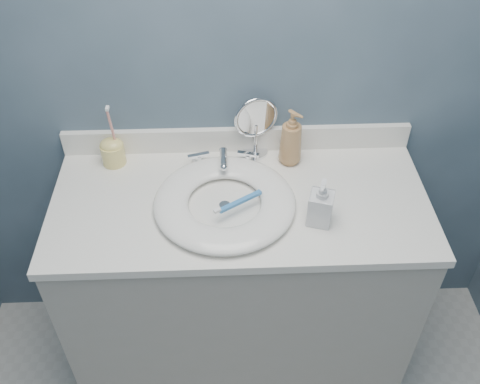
{
  "coord_description": "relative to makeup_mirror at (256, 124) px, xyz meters",
  "views": [
    {
      "loc": [
        -0.05,
        -0.28,
        2.06
      ],
      "look_at": [
        -0.0,
        0.94,
        0.94
      ],
      "focal_mm": 40.0,
      "sensor_mm": 36.0,
      "label": 1
    }
  ],
  "objects": [
    {
      "name": "toothbrush_lying",
      "position": [
        -0.07,
        -0.3,
        -0.08
      ],
      "size": [
        0.15,
        0.1,
        0.02
      ],
      "rotation": [
        0.0,
        0.0,
        0.56
      ],
      "color": "#367BC0",
      "rests_on": "basin"
    },
    {
      "name": "soap_bottle_amber",
      "position": [
        0.12,
        -0.05,
        -0.02
      ],
      "size": [
        0.11,
        0.11,
        0.21
      ],
      "primitive_type": "imported",
      "rotation": [
        0.0,
        0.0,
        0.73
      ],
      "color": "#AB7D4D",
      "rests_on": "countertop"
    },
    {
      "name": "makeup_mirror",
      "position": [
        0.0,
        0.0,
        0.0
      ],
      "size": [
        0.15,
        0.09,
        0.23
      ],
      "rotation": [
        0.0,
        0.0,
        0.26
      ],
      "color": "silver",
      "rests_on": "countertop"
    },
    {
      "name": "backsplash",
      "position": [
        -0.06,
        0.02,
        -0.08
      ],
      "size": [
        1.22,
        0.02,
        0.09
      ],
      "primitive_type": "cube",
      "color": "white",
      "rests_on": "countertop"
    },
    {
      "name": "vanity_cabinet",
      "position": [
        -0.06,
        -0.24,
        -0.58
      ],
      "size": [
        1.2,
        0.55,
        0.85
      ],
      "primitive_type": "cube",
      "color": "#AFA9A0",
      "rests_on": "ground"
    },
    {
      "name": "back_wall",
      "position": [
        -0.06,
        0.04,
        0.19
      ],
      "size": [
        2.2,
        0.02,
        2.4
      ],
      "primitive_type": "cube",
      "color": "#425564",
      "rests_on": "ground"
    },
    {
      "name": "drain",
      "position": [
        -0.11,
        -0.27,
        -0.12
      ],
      "size": [
        0.04,
        0.04,
        0.01
      ],
      "primitive_type": "cylinder",
      "color": "silver",
      "rests_on": "countertop"
    },
    {
      "name": "soap_bottle_clear",
      "position": [
        0.18,
        -0.35,
        -0.05
      ],
      "size": [
        0.09,
        0.09,
        0.16
      ],
      "primitive_type": "imported",
      "rotation": [
        0.0,
        0.0,
        -0.31
      ],
      "color": "silver",
      "rests_on": "countertop"
    },
    {
      "name": "toothbrush_holder",
      "position": [
        -0.49,
        -0.04,
        -0.07
      ],
      "size": [
        0.08,
        0.08,
        0.23
      ],
      "rotation": [
        0.0,
        0.0,
        -0.34
      ],
      "color": "#F0DB78",
      "rests_on": "countertop"
    },
    {
      "name": "countertop",
      "position": [
        -0.06,
        -0.24,
        -0.14
      ],
      "size": [
        1.22,
        0.57,
        0.03
      ],
      "primitive_type": "cube",
      "color": "white",
      "rests_on": "vanity_cabinet"
    },
    {
      "name": "faucet",
      "position": [
        -0.11,
        -0.07,
        -0.1
      ],
      "size": [
        0.25,
        0.13,
        0.07
      ],
      "color": "silver",
      "rests_on": "countertop"
    },
    {
      "name": "basin",
      "position": [
        -0.11,
        -0.27,
        -0.11
      ],
      "size": [
        0.45,
        0.45,
        0.04
      ],
      "primitive_type": null,
      "color": "white",
      "rests_on": "countertop"
    }
  ]
}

